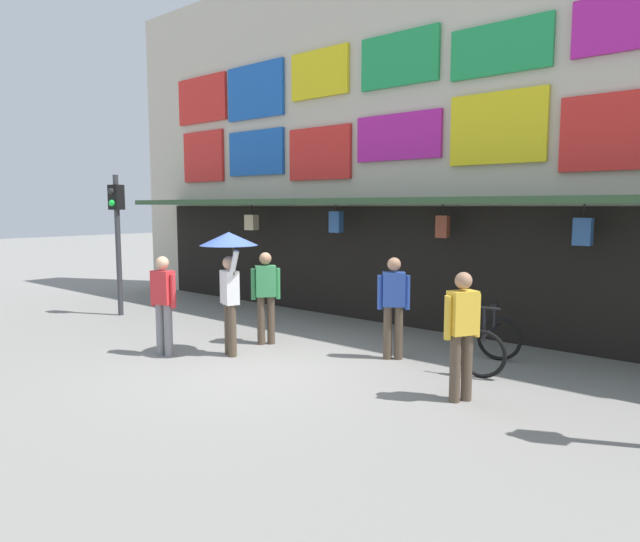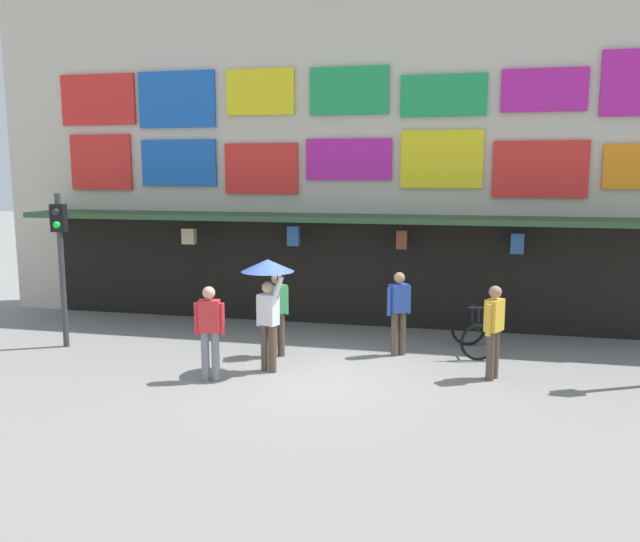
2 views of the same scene
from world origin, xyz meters
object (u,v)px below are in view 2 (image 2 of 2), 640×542
pedestrian_in_black (276,308)px  pedestrian_in_red (494,327)px  bicycle_parked (473,334)px  pedestrian_in_blue (399,309)px  pedestrian_in_yellow (210,328)px  pedestrian_with_umbrella (268,283)px  traffic_light_near (60,245)px

pedestrian_in_black → pedestrian_in_red: size_ratio=1.00×
bicycle_parked → pedestrian_in_blue: pedestrian_in_blue is taller
pedestrian_in_blue → pedestrian_in_yellow: bearing=-142.9°
pedestrian_in_blue → pedestrian_in_yellow: size_ratio=1.00×
bicycle_parked → pedestrian_with_umbrella: bearing=-150.4°
pedestrian_in_red → bicycle_parked: bearing=100.9°
pedestrian_in_blue → pedestrian_in_yellow: 3.82m
pedestrian_in_yellow → pedestrian_in_red: bearing=13.6°
pedestrian_in_black → pedestrian_with_umbrella: 1.16m
traffic_light_near → bicycle_parked: 8.61m
traffic_light_near → pedestrian_in_yellow: bearing=-20.3°
pedestrian_in_black → pedestrian_with_umbrella: size_ratio=0.81×
pedestrian_in_red → pedestrian_in_blue: bearing=147.3°
traffic_light_near → pedestrian_in_yellow: 4.23m
pedestrian_in_red → pedestrian_in_yellow: same height
pedestrian_with_umbrella → pedestrian_in_yellow: 1.31m
bicycle_parked → pedestrian_in_red: 1.76m
bicycle_parked → pedestrian_in_red: (0.32, -1.64, 0.55)m
traffic_light_near → pedestrian_in_blue: bearing=7.5°
traffic_light_near → pedestrian_with_umbrella: traffic_light_near is taller
traffic_light_near → pedestrian_in_blue: traffic_light_near is taller
bicycle_parked → pedestrian_in_yellow: pedestrian_in_yellow is taller
traffic_light_near → pedestrian_in_yellow: (3.81, -1.41, -1.19)m
traffic_light_near → pedestrian_in_black: (4.52, 0.27, -1.16)m
pedestrian_in_red → pedestrian_in_yellow: bearing=-166.4°
pedestrian_in_black → pedestrian_in_blue: bearing=15.0°
bicycle_parked → pedestrian_in_blue: 1.64m
bicycle_parked → pedestrian_in_blue: (-1.46, -0.51, 0.55)m
pedestrian_in_black → pedestrian_with_umbrella: bearing=-82.4°
pedestrian_in_blue → traffic_light_near: bearing=-172.5°
pedestrian_with_umbrella → pedestrian_in_blue: (2.21, 1.58, -0.69)m
traffic_light_near → pedestrian_in_black: size_ratio=1.90×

